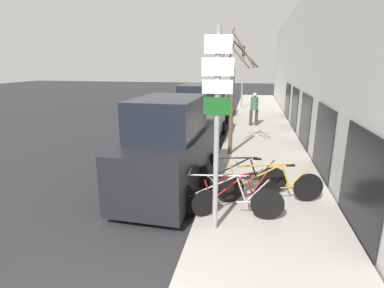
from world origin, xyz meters
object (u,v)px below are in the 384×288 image
parked_car_0 (170,149)px  signpost (217,122)px  bicycle_3 (240,177)px  parked_car_2 (214,103)px  traffic_light (243,68)px  pedestrian_near (254,107)px  bicycle_1 (237,194)px  parked_car_1 (200,115)px  bicycle_2 (269,186)px  street_tree (233,98)px  bicycle_0 (223,198)px

parked_car_0 → signpost: bearing=-53.2°
bicycle_3 → parked_car_2: bearing=5.7°
bicycle_3 → signpost: bearing=163.0°
parked_car_0 → parked_car_2: 10.89m
bicycle_3 → traffic_light: traffic_light is taller
pedestrian_near → signpost: bearing=74.1°
signpost → bicycle_1: signpost is taller
parked_car_1 → pedestrian_near: size_ratio=2.46×
bicycle_2 → street_tree: bearing=4.3°
signpost → bicycle_0: 1.86m
bicycle_1 → parked_car_0: size_ratio=0.39×
signpost → street_tree: (-0.06, 5.29, -0.15)m
bicycle_1 → street_tree: size_ratio=0.42×
signpost → bicycle_0: signpost is taller
parked_car_1 → traffic_light: size_ratio=0.96×
bicycle_1 → traffic_light: (-0.53, 16.04, 2.51)m
signpost → parked_car_1: 8.02m
traffic_light → bicycle_3: bearing=-87.9°
signpost → pedestrian_near: 10.82m
parked_car_0 → parked_car_1: size_ratio=1.10×
signpost → traffic_light: (-0.15, 16.95, 0.69)m
bicycle_3 → parked_car_1: parked_car_1 is taller
bicycle_1 → parked_car_0: 2.34m
bicycle_0 → bicycle_1: (0.27, 0.37, -0.05)m
parked_car_0 → street_tree: bearing=67.3°
bicycle_1 → bicycle_2: bicycle_2 is taller
bicycle_2 → bicycle_1: bearing=113.9°
parked_car_2 → bicycle_0: bearing=-81.5°
bicycle_0 → parked_car_1: bearing=12.1°
bicycle_3 → street_tree: 3.78m
signpost → pedestrian_near: size_ratio=2.22×
street_tree → parked_car_0: bearing=-114.6°
parked_car_0 → pedestrian_near: bearing=77.2°
street_tree → traffic_light: 11.69m
signpost → parked_car_0: signpost is taller
parked_car_0 → parked_car_2: parked_car_0 is taller
signpost → bicycle_3: bearing=78.0°
parked_car_0 → parked_car_1: 5.61m
signpost → bicycle_1: 2.07m
bicycle_2 → parked_car_2: size_ratio=0.55×
pedestrian_near → bicycle_2: bearing=80.3°
bicycle_1 → parked_car_1: parked_car_1 is taller
bicycle_0 → parked_car_1: size_ratio=0.60×
bicycle_0 → bicycle_1: size_ratio=1.39×
bicycle_2 → parked_car_2: (-2.79, 11.58, 0.45)m
parked_car_2 → pedestrian_near: (2.43, -2.30, 0.14)m
traffic_light → street_tree: bearing=-89.5°
bicycle_0 → bicycle_1: 0.46m
bicycle_2 → bicycle_3: (-0.71, 0.47, -0.01)m
bicycle_3 → parked_car_2: (-2.08, 11.11, 0.46)m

